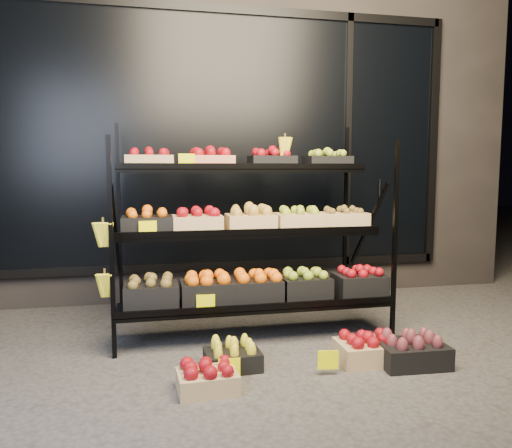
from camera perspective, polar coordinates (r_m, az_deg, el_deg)
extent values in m
plane|color=#514F4C|center=(3.55, 1.31, -14.81)|extent=(24.00, 24.00, 0.00)
cube|color=#2D2826|center=(5.89, -4.63, 10.86)|extent=(6.00, 2.00, 3.50)
cube|color=black|center=(4.87, -3.02, 9.48)|extent=(4.20, 0.04, 2.40)
cube|color=black|center=(4.93, -2.90, -4.68)|extent=(4.30, 0.06, 0.08)
cube|color=black|center=(5.06, -3.07, 23.30)|extent=(4.30, 0.06, 0.08)
cube|color=black|center=(5.61, 19.53, 8.71)|extent=(0.08, 0.06, 2.50)
cube|color=black|center=(5.18, 10.42, 9.20)|extent=(0.06, 0.06, 2.50)
cylinder|color=black|center=(5.29, 13.95, 3.63)|extent=(0.02, 0.02, 0.25)
cube|color=black|center=(3.45, -16.20, -2.75)|extent=(0.03, 0.03, 1.50)
cube|color=black|center=(3.88, 15.59, -1.75)|extent=(0.03, 0.03, 1.50)
cube|color=black|center=(4.40, -15.35, 0.23)|extent=(0.03, 0.03, 1.66)
cube|color=black|center=(4.75, 10.19, 0.78)|extent=(0.03, 0.03, 1.66)
cube|color=black|center=(3.79, 0.07, -9.20)|extent=(2.05, 0.42, 0.03)
cube|color=black|center=(3.59, 0.76, -9.50)|extent=(2.05, 0.02, 0.05)
cube|color=black|center=(3.98, -0.84, -1.11)|extent=(2.05, 0.40, 0.03)
cube|color=black|center=(3.79, -0.27, -0.95)|extent=(2.05, 0.02, 0.05)
cube|color=black|center=(4.24, -1.64, 6.12)|extent=(2.05, 0.40, 0.03)
cube|color=black|center=(4.05, -1.15, 6.60)|extent=(2.05, 0.02, 0.05)
cube|color=tan|center=(4.17, -12.09, 6.94)|extent=(0.38, 0.28, 0.11)
ellipsoid|color=#A60B1C|center=(4.17, -12.12, 8.11)|extent=(0.32, 0.24, 0.07)
cube|color=tan|center=(4.20, -5.23, 7.04)|extent=(0.38, 0.28, 0.11)
ellipsoid|color=#A60B1C|center=(4.20, -5.24, 8.20)|extent=(0.32, 0.24, 0.07)
cube|color=black|center=(4.30, 1.83, 7.05)|extent=(0.38, 0.28, 0.11)
ellipsoid|color=#A60B1C|center=(4.30, 1.83, 8.18)|extent=(0.32, 0.24, 0.07)
cube|color=black|center=(4.44, 8.15, 6.96)|extent=(0.38, 0.28, 0.11)
ellipsoid|color=#A0B82E|center=(4.45, 8.17, 8.06)|extent=(0.32, 0.24, 0.07)
cube|color=black|center=(3.89, -12.33, -0.16)|extent=(0.38, 0.28, 0.14)
ellipsoid|color=orange|center=(3.88, -12.37, 1.31)|extent=(0.32, 0.24, 0.07)
cube|color=tan|center=(3.91, -6.73, -0.03)|extent=(0.38, 0.28, 0.14)
ellipsoid|color=#A60B1C|center=(3.90, -6.74, 1.43)|extent=(0.32, 0.24, 0.07)
cube|color=tan|center=(3.97, -0.61, 0.11)|extent=(0.38, 0.28, 0.14)
ellipsoid|color=gold|center=(3.96, -0.62, 1.55)|extent=(0.32, 0.24, 0.07)
cube|color=tan|center=(4.07, 4.90, 0.24)|extent=(0.38, 0.28, 0.14)
ellipsoid|color=#A0B82E|center=(4.06, 4.92, 1.64)|extent=(0.32, 0.24, 0.07)
cube|color=tan|center=(4.20, 9.85, 0.35)|extent=(0.38, 0.28, 0.14)
ellipsoid|color=brown|center=(4.19, 9.88, 1.71)|extent=(0.32, 0.24, 0.07)
cube|color=black|center=(3.68, -11.88, -8.11)|extent=(0.38, 0.28, 0.18)
ellipsoid|color=brown|center=(3.66, -11.93, -6.28)|extent=(0.32, 0.24, 0.07)
cube|color=black|center=(3.71, -5.62, -7.92)|extent=(0.38, 0.28, 0.18)
ellipsoid|color=orange|center=(3.68, -5.64, -6.10)|extent=(0.32, 0.24, 0.07)
cube|color=black|center=(3.77, 0.18, -7.66)|extent=(0.38, 0.28, 0.18)
ellipsoid|color=orange|center=(3.74, 0.18, -5.87)|extent=(0.32, 0.24, 0.07)
cube|color=black|center=(3.86, 5.52, -7.35)|extent=(0.38, 0.28, 0.18)
ellipsoid|color=#A0B82E|center=(3.83, 5.54, -5.60)|extent=(0.32, 0.24, 0.07)
cube|color=black|center=(4.01, 11.73, -6.91)|extent=(0.38, 0.28, 0.18)
ellipsoid|color=#A60B1C|center=(3.99, 11.76, -5.23)|extent=(0.32, 0.24, 0.07)
ellipsoid|color=yellow|center=(3.45, -17.10, 0.31)|extent=(0.14, 0.08, 0.22)
ellipsoid|color=yellow|center=(3.50, -16.92, -5.30)|extent=(0.14, 0.08, 0.22)
ellipsoid|color=yellow|center=(4.23, 3.33, 9.97)|extent=(0.14, 0.08, 0.22)
cube|color=#F3F100|center=(3.75, -12.26, -0.56)|extent=(0.13, 0.01, 0.12)
cube|color=#F3F100|center=(4.03, -7.92, 7.12)|extent=(0.13, 0.01, 0.12)
cube|color=#F3F100|center=(3.57, -5.76, -8.98)|extent=(0.13, 0.01, 0.12)
cube|color=#F3F100|center=(3.10, -3.06, -16.81)|extent=(0.13, 0.01, 0.12)
cube|color=#F3F100|center=(3.25, 8.23, -15.77)|extent=(0.13, 0.01, 0.12)
cube|color=tan|center=(3.03, -5.58, -17.49)|extent=(0.35, 0.27, 0.12)
ellipsoid|color=#A60B1C|center=(2.99, -5.60, -15.94)|extent=(0.30, 0.23, 0.07)
cube|color=black|center=(3.32, -2.69, -15.25)|extent=(0.36, 0.27, 0.12)
ellipsoid|color=yellow|center=(3.29, -2.70, -13.80)|extent=(0.30, 0.23, 0.07)
cube|color=tan|center=(3.50, 12.66, -14.08)|extent=(0.40, 0.30, 0.14)
ellipsoid|color=#A60B1C|center=(3.47, 12.70, -12.56)|extent=(0.34, 0.25, 0.07)
cube|color=black|center=(3.52, 17.35, -13.99)|extent=(0.45, 0.34, 0.15)
ellipsoid|color=brown|center=(3.49, 17.41, -12.39)|extent=(0.37, 0.28, 0.07)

